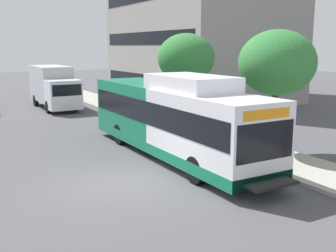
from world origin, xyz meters
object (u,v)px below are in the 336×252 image
street_tree_near_stop (277,63)px  box_truck_background (54,86)px  transit_bus (173,118)px  street_tree_mid_block (186,58)px

street_tree_near_stop → box_truck_background: size_ratio=0.76×
street_tree_near_stop → transit_bus: bearing=154.8°
transit_bus → street_tree_mid_block: size_ratio=2.27×
street_tree_near_stop → box_truck_background: bearing=104.8°
street_tree_near_stop → box_truck_background: (-4.96, 18.71, -2.32)m
street_tree_mid_block → street_tree_near_stop: bearing=-90.1°
transit_bus → box_truck_background: 16.82m
street_tree_near_stop → street_tree_mid_block: street_tree_mid_block is taller
street_tree_near_stop → street_tree_mid_block: 7.37m
transit_bus → street_tree_mid_block: (4.09, 5.45, 2.38)m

